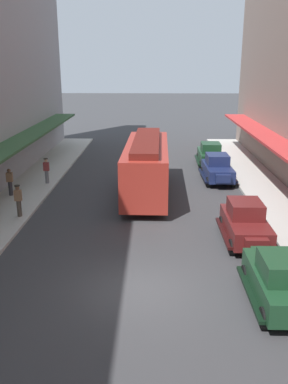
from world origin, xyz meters
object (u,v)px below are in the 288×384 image
parked_car_3 (245,222)px  streetcar (147,164)px  pedestrian_0 (46,170)px  parked_car_1 (217,168)px  parked_car_2 (210,154)px  pedestrian_1 (18,200)px  pedestrian_2 (10,182)px  parked_car_0 (280,279)px

parked_car_3 → streetcar: bearing=123.4°
streetcar → pedestrian_0: streetcar is taller
parked_car_1 → streetcar: 5.72m
parked_car_2 → streetcar: streetcar is taller
parked_car_1 → parked_car_2: same height
streetcar → pedestrian_0: size_ratio=5.77×
pedestrian_0 → pedestrian_1: 6.19m
pedestrian_0 → parked_car_1: bearing=6.3°
parked_car_2 → parked_car_3: (-0.27, -14.58, 0.00)m
pedestrian_0 → pedestrian_1: same height
streetcar → pedestrian_0: (-6.62, 1.76, -0.89)m
parked_car_1 → parked_car_3: bearing=-91.0°
pedestrian_0 → pedestrian_1: size_ratio=1.00×
parked_car_1 → streetcar: streetcar is taller
streetcar → pedestrian_2: size_ratio=5.88×
parked_car_2 → parked_car_3: bearing=-91.0°
parked_car_1 → pedestrian_0: (-11.39, -1.25, 0.07)m
parked_car_2 → parked_car_3: 14.59m
parked_car_3 → pedestrian_2: 14.11m
parked_car_3 → parked_car_1: bearing=89.0°
parked_car_1 → pedestrian_0: parked_car_1 is taller
parked_car_0 → parked_car_3: (-0.07, 5.17, 0.00)m
streetcar → pedestrian_1: 7.93m
parked_car_2 → pedestrian_1: size_ratio=2.57×
parked_car_0 → pedestrian_0: parked_car_0 is taller
parked_car_2 → parked_car_3: size_ratio=1.01×
parked_car_1 → parked_car_3: size_ratio=1.01×
parked_car_3 → pedestrian_2: bearing=154.5°
parked_car_1 → pedestrian_2: (-12.92, -3.91, 0.05)m
parked_car_0 → parked_car_1: bearing=89.6°
pedestrian_1 → pedestrian_0: bearing=90.9°
parked_car_2 → streetcar: 9.08m
streetcar → pedestrian_0: bearing=165.1°
pedestrian_2 → parked_car_3: bearing=-25.5°
pedestrian_2 → parked_car_1: bearing=16.8°
parked_car_0 → parked_car_3: 5.17m
streetcar → parked_car_1: bearing=32.3°
parked_car_2 → pedestrian_1: parked_car_2 is taller
pedestrian_1 → pedestrian_2: (-1.63, 3.53, -0.02)m
parked_car_1 → parked_car_3: same height
parked_car_1 → pedestrian_1: (-11.29, -7.44, 0.07)m
parked_car_2 → pedestrian_2: (-13.00, -8.51, 0.05)m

